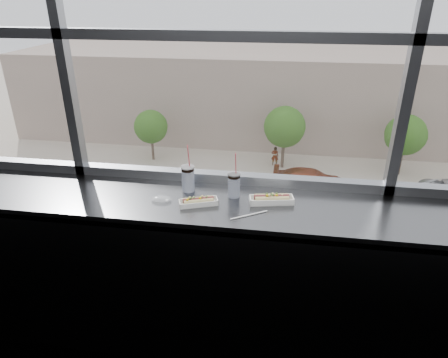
# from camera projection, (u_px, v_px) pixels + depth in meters

# --- Properties ---
(wall_back_lower) EXTENTS (6.00, 0.00, 6.00)m
(wall_back_lower) POSITION_uv_depth(u_px,v_px,m) (227.00, 251.00, 2.84)
(wall_back_lower) COLOR black
(wall_back_lower) RESTS_ON ground
(counter) EXTENTS (6.00, 0.55, 0.06)m
(counter) POSITION_uv_depth(u_px,v_px,m) (221.00, 206.00, 2.37)
(counter) COLOR slate
(counter) RESTS_ON ground
(counter_fascia) EXTENTS (6.00, 0.04, 1.04)m
(counter_fascia) POSITION_uv_depth(u_px,v_px,m) (214.00, 304.00, 2.36)
(counter_fascia) COLOR slate
(counter_fascia) RESTS_ON ground
(hotdog_tray_left) EXTENTS (0.24, 0.15, 0.06)m
(hotdog_tray_left) POSITION_uv_depth(u_px,v_px,m) (198.00, 201.00, 2.31)
(hotdog_tray_left) COLOR white
(hotdog_tray_left) RESTS_ON counter
(hotdog_tray_right) EXTENTS (0.27, 0.13, 0.06)m
(hotdog_tray_right) POSITION_uv_depth(u_px,v_px,m) (272.00, 199.00, 2.33)
(hotdog_tray_right) COLOR white
(hotdog_tray_right) RESTS_ON counter
(soda_cup_left) EXTENTS (0.08, 0.08, 0.31)m
(soda_cup_left) POSITION_uv_depth(u_px,v_px,m) (188.00, 177.00, 2.45)
(soda_cup_left) COLOR white
(soda_cup_left) RESTS_ON counter
(soda_cup_right) EXTENTS (0.08, 0.08, 0.29)m
(soda_cup_right) POSITION_uv_depth(u_px,v_px,m) (234.00, 184.00, 2.38)
(soda_cup_right) COLOR white
(soda_cup_right) RESTS_ON counter
(loose_straw) EXTENTS (0.20, 0.13, 0.01)m
(loose_straw) POSITION_uv_depth(u_px,v_px,m) (249.00, 215.00, 2.21)
(loose_straw) COLOR white
(loose_straw) RESTS_ON counter
(wrapper) EXTENTS (0.11, 0.08, 0.03)m
(wrapper) POSITION_uv_depth(u_px,v_px,m) (161.00, 199.00, 2.36)
(wrapper) COLOR silver
(wrapper) RESTS_ON counter
(plaza_ground) EXTENTS (120.00, 120.00, 0.00)m
(plaza_ground) POSITION_uv_depth(u_px,v_px,m) (280.00, 114.00, 46.62)
(plaza_ground) COLOR #C3B49F
(plaza_ground) RESTS_ON ground
(street_asphalt) EXTENTS (80.00, 10.00, 0.06)m
(street_asphalt) POSITION_uv_depth(u_px,v_px,m) (271.00, 216.00, 25.64)
(street_asphalt) COLOR black
(street_asphalt) RESTS_ON plaza_ground
(far_sidewalk) EXTENTS (80.00, 6.00, 0.04)m
(far_sidewalk) POSITION_uv_depth(u_px,v_px,m) (275.00, 167.00, 32.78)
(far_sidewalk) COLOR #C3B49F
(far_sidewalk) RESTS_ON plaza_ground
(far_building) EXTENTS (50.00, 14.00, 8.00)m
(far_building) POSITION_uv_depth(u_px,v_px,m) (281.00, 91.00, 39.99)
(far_building) COLOR gray
(far_building) RESTS_ON plaza_ground
(car_near_a) EXTENTS (2.76, 6.58, 2.19)m
(car_near_a) POSITION_uv_depth(u_px,v_px,m) (24.00, 215.00, 23.54)
(car_near_a) COLOR silver
(car_near_a) RESTS_ON street_asphalt
(car_far_b) EXTENTS (2.76, 6.36, 2.10)m
(car_far_b) POSITION_uv_depth(u_px,v_px,m) (312.00, 177.00, 28.39)
(car_far_b) COLOR #A94421
(car_far_b) RESTS_ON street_asphalt
(car_near_d) EXTENTS (2.89, 6.41, 2.10)m
(car_near_d) POSITION_uv_depth(u_px,v_px,m) (416.00, 249.00, 20.58)
(car_near_d) COLOR silver
(car_near_d) RESTS_ON street_asphalt
(car_near_c) EXTENTS (2.57, 6.02, 2.00)m
(car_near_c) POSITION_uv_depth(u_px,v_px,m) (240.00, 235.00, 21.84)
(car_near_c) COLOR #B54223
(car_near_c) RESTS_ON street_asphalt
(car_near_b) EXTENTS (3.08, 5.95, 1.90)m
(car_near_b) POSITION_uv_depth(u_px,v_px,m) (174.00, 230.00, 22.37)
(car_near_b) COLOR black
(car_near_b) RESTS_ON street_asphalt
(pedestrian_d) EXTENTS (0.81, 0.61, 1.82)m
(pedestrian_d) POSITION_uv_depth(u_px,v_px,m) (392.00, 160.00, 31.77)
(pedestrian_d) COLOR #66605B
(pedestrian_d) RESTS_ON far_sidewalk
(pedestrian_b) EXTENTS (0.86, 0.65, 1.94)m
(pedestrian_b) POSITION_uv_depth(u_px,v_px,m) (275.00, 154.00, 32.67)
(pedestrian_b) COLOR #66605B
(pedestrian_b) RESTS_ON far_sidewalk
(tree_left) EXTENTS (2.79, 2.79, 4.36)m
(tree_left) POSITION_uv_depth(u_px,v_px,m) (151.00, 127.00, 32.93)
(tree_left) COLOR #47382B
(tree_left) RESTS_ON far_sidewalk
(tree_center) EXTENTS (3.28, 3.28, 5.12)m
(tree_center) POSITION_uv_depth(u_px,v_px,m) (285.00, 127.00, 31.23)
(tree_center) COLOR #47382B
(tree_center) RESTS_ON far_sidewalk
(tree_right) EXTENTS (3.10, 3.10, 4.84)m
(tree_right) POSITION_uv_depth(u_px,v_px,m) (406.00, 135.00, 30.08)
(tree_right) COLOR #47382B
(tree_right) RESTS_ON far_sidewalk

